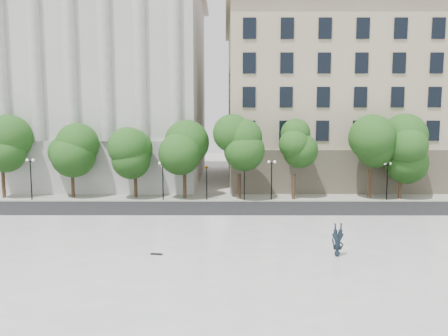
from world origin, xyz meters
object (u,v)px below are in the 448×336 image
at_px(traffic_light_east, 244,165).
at_px(skateboard, 156,254).
at_px(person_lying, 337,252).
at_px(traffic_light_west, 207,166).

relative_size(traffic_light_east, skateboard, 5.99).
relative_size(traffic_light_east, person_lying, 2.17).
bearing_deg(person_lying, traffic_light_east, 104.57).
distance_m(person_lying, skateboard, 10.78).
distance_m(traffic_light_west, skateboard, 19.03).
height_order(traffic_light_west, skateboard, traffic_light_west).
xyz_separation_m(traffic_light_west, person_lying, (8.53, -18.86, -2.95)).
distance_m(traffic_light_west, traffic_light_east, 3.83).
xyz_separation_m(traffic_light_west, traffic_light_east, (3.83, 0.00, 0.09)).
bearing_deg(traffic_light_east, person_lying, -76.02).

